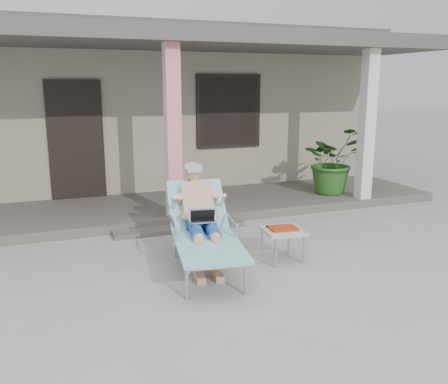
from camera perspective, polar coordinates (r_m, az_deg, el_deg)
name	(u,v)px	position (r m, az deg, el deg)	size (l,w,h in m)	color
ground	(223,276)	(5.56, -0.16, -10.07)	(60.00, 60.00, 0.00)	#9E9E99
house	(126,106)	(11.45, -11.72, 10.07)	(10.40, 5.40, 3.30)	#9E937D
porch_deck	(163,208)	(8.27, -7.41, -1.91)	(10.00, 2.00, 0.15)	#605B56
porch_overhang	(158,44)	(7.98, -7.90, 17.20)	(10.00, 2.30, 2.85)	silver
porch_step	(180,228)	(7.21, -5.29, -4.39)	(2.00, 0.30, 0.07)	#605B56
lounger	(202,204)	(5.66, -2.67, -1.50)	(0.99, 1.97, 1.24)	#B7B7BC
side_table	(283,232)	(5.97, 7.11, -4.83)	(0.53, 0.53, 0.43)	#BBBBB6
potted_palm	(332,160)	(9.13, 12.85, 3.75)	(1.12, 0.97, 1.25)	#26591E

